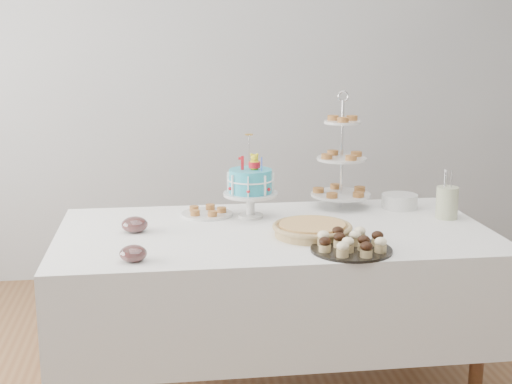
{
  "coord_description": "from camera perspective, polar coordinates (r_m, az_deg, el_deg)",
  "views": [
    {
      "loc": [
        -0.49,
        -2.73,
        1.63
      ],
      "look_at": [
        -0.08,
        0.3,
        0.94
      ],
      "focal_mm": 50.0,
      "sensor_mm": 36.0,
      "label": 1
    }
  ],
  "objects": [
    {
      "name": "walls",
      "position": [
        2.79,
        2.54,
        6.87
      ],
      "size": [
        5.04,
        4.04,
        2.7
      ],
      "color": "#A0A2A5",
      "rests_on": "floor"
    },
    {
      "name": "table",
      "position": [
        3.26,
        1.46,
        -6.88
      ],
      "size": [
        1.92,
        1.02,
        0.77
      ],
      "color": "white",
      "rests_on": "floor"
    },
    {
      "name": "birthday_cake",
      "position": [
        3.37,
        -0.44,
        -0.26
      ],
      "size": [
        0.26,
        0.26,
        0.4
      ],
      "rotation": [
        0.0,
        0.0,
        -0.23
      ],
      "color": "silver",
      "rests_on": "table"
    },
    {
      "name": "cupcake_tray",
      "position": [
        2.89,
        7.65,
        -4.01
      ],
      "size": [
        0.33,
        0.33,
        0.08
      ],
      "color": "black",
      "rests_on": "table"
    },
    {
      "name": "pie",
      "position": [
        3.09,
        4.52,
        -2.95
      ],
      "size": [
        0.35,
        0.35,
        0.05
      ],
      "color": "tan",
      "rests_on": "table"
    },
    {
      "name": "tiered_stand",
      "position": [
        3.57,
        6.86,
        2.61
      ],
      "size": [
        0.3,
        0.3,
        0.58
      ],
      "color": "silver",
      "rests_on": "table"
    },
    {
      "name": "plate_stack",
      "position": [
        3.64,
        11.41,
        -0.73
      ],
      "size": [
        0.18,
        0.18,
        0.07
      ],
      "color": "silver",
      "rests_on": "table"
    },
    {
      "name": "pastry_plate",
      "position": [
        3.44,
        -3.96,
        -1.61
      ],
      "size": [
        0.25,
        0.25,
        0.04
      ],
      "color": "silver",
      "rests_on": "table"
    },
    {
      "name": "jam_bowl_a",
      "position": [
        2.78,
        -9.8,
        -4.89
      ],
      "size": [
        0.11,
        0.11,
        0.06
      ],
      "color": "silver",
      "rests_on": "table"
    },
    {
      "name": "jam_bowl_b",
      "position": [
        3.18,
        -9.68,
        -2.61
      ],
      "size": [
        0.12,
        0.12,
        0.07
      ],
      "color": "silver",
      "rests_on": "table"
    },
    {
      "name": "utensil_pitcher",
      "position": [
        3.48,
        15.04,
        -0.72
      ],
      "size": [
        0.11,
        0.1,
        0.23
      ],
      "rotation": [
        0.0,
        0.0,
        0.21
      ],
      "color": "#EFE4CF",
      "rests_on": "table"
    }
  ]
}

